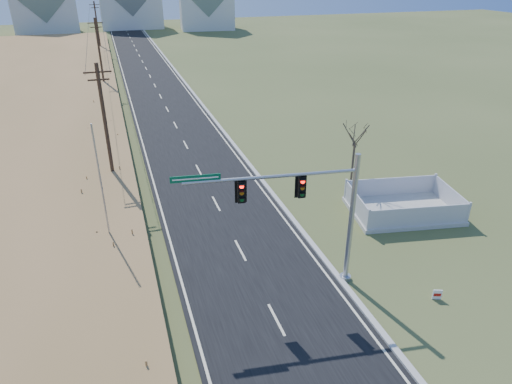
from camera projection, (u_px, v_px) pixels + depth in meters
name	position (u px, v px, depth m)	size (l,w,h in m)	color
ground	(263.00, 294.00, 22.75)	(260.00, 260.00, 0.00)	#485227
road	(152.00, 79.00, 65.34)	(8.00, 180.00, 0.06)	black
curb	(180.00, 77.00, 66.45)	(0.30, 180.00, 0.18)	#B2AFA8
utility_pole_near	(106.00, 126.00, 31.66)	(1.80, 0.26, 9.00)	#422D1E
utility_pole_mid	(100.00, 54.00, 57.22)	(1.80, 0.26, 9.00)	#422D1E
utility_pole_far	(97.00, 27.00, 82.78)	(1.80, 0.26, 9.00)	#422D1E
condo_nnw	(43.00, 2.00, 106.73)	(14.93, 11.17, 17.03)	silver
condo_ne	(206.00, 0.00, 113.78)	(14.12, 10.51, 16.52)	silver
traffic_signal_mast	(316.00, 209.00, 21.62)	(8.75, 1.41, 7.02)	#9EA0A5
fence_enclosure	(403.00, 209.00, 30.10)	(7.47, 5.71, 1.56)	#B7B5AD
open_sign	(437.00, 295.00, 22.26)	(0.43, 0.21, 0.55)	white
flagpole	(105.00, 205.00, 24.73)	(0.34, 0.34, 7.64)	#B7B5AD
bare_tree	(356.00, 133.00, 31.49)	(2.01, 2.01, 5.32)	#4C3F33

